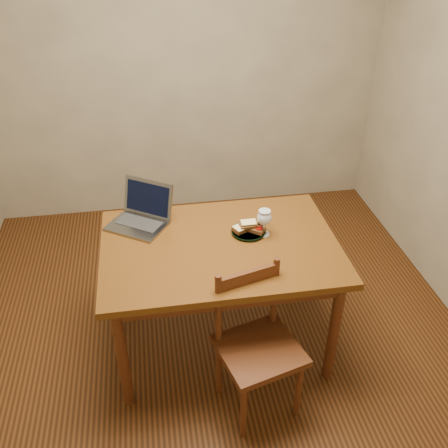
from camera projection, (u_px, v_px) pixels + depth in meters
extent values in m
cube|color=black|center=(213.00, 330.00, 3.23)|extent=(3.20, 3.20, 0.02)
cube|color=gray|center=(181.00, 58.00, 3.84)|extent=(3.20, 0.02, 2.60)
cube|color=gray|center=(305.00, 420.00, 1.18)|extent=(3.20, 0.02, 2.60)
cube|color=#4A280C|center=(220.00, 247.00, 2.75)|extent=(1.30, 0.90, 0.04)
cylinder|color=#431D0E|center=(123.00, 357.00, 2.57)|extent=(0.06, 0.06, 0.70)
cylinder|color=#431D0E|center=(334.00, 331.00, 2.72)|extent=(0.06, 0.06, 0.70)
cylinder|color=#431D0E|center=(123.00, 269.00, 3.18)|extent=(0.06, 0.06, 0.70)
cylinder|color=#431D0E|center=(296.00, 252.00, 3.33)|extent=(0.06, 0.06, 0.70)
cube|color=#431D0E|center=(259.00, 351.00, 2.54)|extent=(0.48, 0.47, 0.04)
cube|color=#431D0E|center=(248.00, 280.00, 2.46)|extent=(0.32, 0.11, 0.11)
cylinder|color=black|center=(248.00, 232.00, 2.83)|extent=(0.20, 0.20, 0.02)
cube|color=slate|center=(137.00, 226.00, 2.87)|extent=(0.38, 0.36, 0.01)
cube|color=slate|center=(148.00, 198.00, 2.92)|extent=(0.30, 0.23, 0.22)
cube|color=black|center=(148.00, 198.00, 2.92)|extent=(0.26, 0.19, 0.17)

